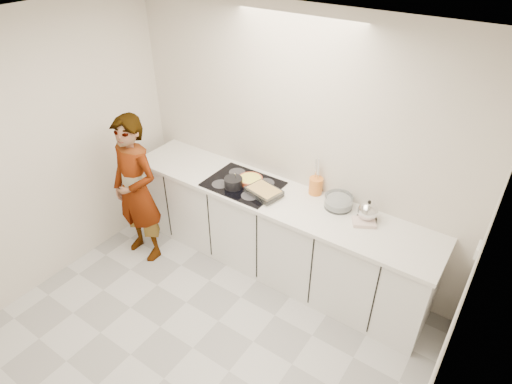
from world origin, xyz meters
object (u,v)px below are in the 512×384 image
Objects in this scene: tart_dish at (250,179)px; mixing_bowl at (338,202)px; saucepan at (233,183)px; utensil_crock at (316,186)px; cook at (136,191)px; kettle at (368,212)px; baking_dish at (264,191)px; hob at (243,184)px.

mixing_bowl reaches higher than tart_dish.
saucepan is at bearing -163.44° from mixing_bowl.
tart_dish is 0.92m from mixing_bowl.
utensil_crock is 1.81m from cook.
kettle is 2.29m from cook.
mixing_bowl is at bearing 19.16° from baking_dish.
baking_dish is at bearing -168.36° from kettle.
kettle is at bearing 11.46° from saucepan.
utensil_crock reaches higher than mixing_bowl.
baking_dish is at bearing 10.92° from saucepan.
tart_dish is 1.17m from cook.
tart_dish is at bearing -176.18° from kettle.
mixing_bowl is 2.03m from cook.
saucepan is at bearing -168.54° from kettle.
hob is at bearing 170.72° from baking_dish.
mixing_bowl is at bearing 7.17° from tart_dish.
cook reaches higher than saucepan.
mixing_bowl reaches higher than hob.
cook reaches higher than hob.
saucepan reaches higher than mixing_bowl.
hob is at bearing 33.68° from cook.
saucepan is 1.31m from kettle.
baking_dish is at bearing -140.16° from utensil_crock.
saucepan is 0.78× the size of kettle.
hob is at bearing 69.87° from saucepan.
utensil_crock is at bearing 22.42° from hob.
tart_dish is 0.66m from utensil_crock.
saucepan reaches higher than baking_dish.
utensil_crock is at bearing 29.58° from cook.
saucepan reaches higher than utensil_crock.
baking_dish is 0.98m from kettle.
hob is 3.94× the size of saucepan.
saucepan reaches higher than tart_dish.
hob is 0.72m from utensil_crock.
tart_dish is 0.27m from baking_dish.
kettle reaches higher than saucepan.
mixing_bowl is 0.30m from utensil_crock.
utensil_crock reaches higher than tart_dish.
kettle reaches higher than baking_dish.
hob is 0.13m from saucepan.
mixing_bowl is 1.93× the size of utensil_crock.
saucepan is 1.10× the size of utensil_crock.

